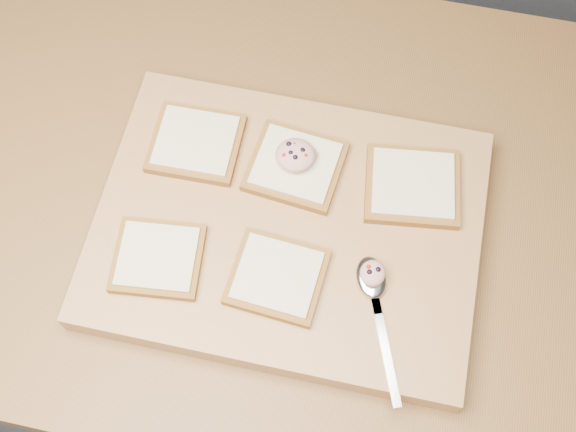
% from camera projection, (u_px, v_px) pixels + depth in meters
% --- Properties ---
extents(ground, '(4.00, 4.00, 0.00)m').
position_uv_depth(ground, '(352.00, 358.00, 1.86)').
color(ground, '#515459').
rests_on(ground, ground).
extents(island_counter, '(2.00, 0.80, 0.90)m').
position_uv_depth(island_counter, '(370.00, 305.00, 1.45)').
color(island_counter, slate).
rests_on(island_counter, ground).
extents(cutting_board, '(0.53, 0.40, 0.04)m').
position_uv_depth(cutting_board, '(288.00, 228.00, 1.01)').
color(cutting_board, tan).
rests_on(cutting_board, island_counter).
extents(bread_far_left, '(0.13, 0.12, 0.02)m').
position_uv_depth(bread_far_left, '(196.00, 143.00, 1.03)').
color(bread_far_left, olive).
rests_on(bread_far_left, cutting_board).
extents(bread_far_center, '(0.14, 0.13, 0.02)m').
position_uv_depth(bread_far_center, '(296.00, 166.00, 1.02)').
color(bread_far_center, olive).
rests_on(bread_far_center, cutting_board).
extents(bread_far_right, '(0.14, 0.13, 0.02)m').
position_uv_depth(bread_far_right, '(412.00, 186.00, 1.00)').
color(bread_far_right, olive).
rests_on(bread_far_right, cutting_board).
extents(bread_near_left, '(0.13, 0.12, 0.02)m').
position_uv_depth(bread_near_left, '(158.00, 258.00, 0.96)').
color(bread_near_left, olive).
rests_on(bread_near_left, cutting_board).
extents(bread_near_center, '(0.13, 0.12, 0.02)m').
position_uv_depth(bread_near_center, '(277.00, 277.00, 0.95)').
color(bread_near_center, olive).
rests_on(bread_near_center, cutting_board).
extents(tuna_salad_dollop, '(0.06, 0.05, 0.03)m').
position_uv_depth(tuna_salad_dollop, '(295.00, 155.00, 1.00)').
color(tuna_salad_dollop, '#D69489').
rests_on(tuna_salad_dollop, bread_far_center).
extents(spoon, '(0.09, 0.20, 0.01)m').
position_uv_depth(spoon, '(373.00, 288.00, 0.94)').
color(spoon, silver).
rests_on(spoon, cutting_board).
extents(spoon_salad, '(0.03, 0.04, 0.02)m').
position_uv_depth(spoon_salad, '(373.00, 273.00, 0.93)').
color(spoon_salad, '#D69489').
rests_on(spoon_salad, spoon).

